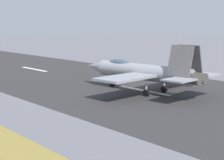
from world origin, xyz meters
The scene contains 5 objects.
ground_plane centered at (0.00, 0.00, 0.00)m, with size 400.00×400.00×0.00m, color slate.
runway_strip centered at (-0.02, 0.00, 0.01)m, with size 240.00×26.00×0.02m.
fighter_jet centered at (-1.70, 0.84, 2.38)m, with size 17.22×14.57×5.58m.
crew_person centered at (14.54, -9.37, 0.83)m, with size 0.70×0.36×1.66m.
marker_cone_mid centered at (3.71, -11.52, 0.28)m, with size 0.44×0.44×0.55m, color orange.
Camera 1 is at (-30.12, 29.90, 7.78)m, focal length 58.52 mm.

